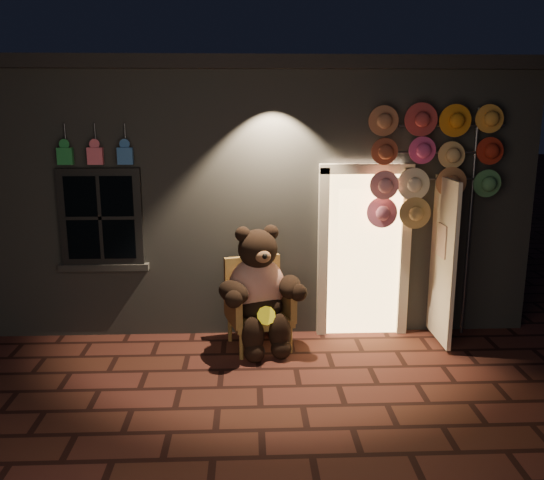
{
  "coord_description": "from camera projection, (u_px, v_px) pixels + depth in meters",
  "views": [
    {
      "loc": [
        -0.1,
        -5.53,
        2.86
      ],
      "look_at": [
        0.17,
        1.0,
        1.35
      ],
      "focal_mm": 38.0,
      "sensor_mm": 36.0,
      "label": 1
    }
  ],
  "objects": [
    {
      "name": "shop_building",
      "position": [
        254.0,
        177.0,
        9.52
      ],
      "size": [
        7.3,
        5.95,
        3.51
      ],
      "color": "slate",
      "rests_on": "ground"
    },
    {
      "name": "ground",
      "position": [
        260.0,
        387.0,
        6.03
      ],
      "size": [
        60.0,
        60.0,
        0.0
      ],
      "primitive_type": "plane",
      "color": "#4D231D",
      "rests_on": "ground"
    },
    {
      "name": "wicker_armchair",
      "position": [
        257.0,
        303.0,
        7.01
      ],
      "size": [
        0.87,
        0.83,
        1.07
      ],
      "rotation": [
        0.0,
        0.0,
        0.27
      ],
      "color": "#AE8E43",
      "rests_on": "ground"
    },
    {
      "name": "hat_rack",
      "position": [
        432.0,
        164.0,
        6.86
      ],
      "size": [
        1.65,
        0.22,
        2.88
      ],
      "color": "#59595E",
      "rests_on": "ground"
    },
    {
      "name": "teddy_bear",
      "position": [
        259.0,
        290.0,
        6.83
      ],
      "size": [
        1.06,
        0.95,
        1.51
      ],
      "rotation": [
        0.0,
        0.0,
        0.27
      ],
      "color": "#B23013",
      "rests_on": "ground"
    }
  ]
}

